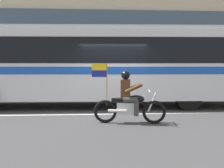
{
  "coord_description": "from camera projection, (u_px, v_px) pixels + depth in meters",
  "views": [
    {
      "loc": [
        -0.67,
        -9.53,
        1.73
      ],
      "look_at": [
        -0.06,
        -0.39,
        1.05
      ],
      "focal_mm": 41.15,
      "sensor_mm": 36.0,
      "label": 1
    }
  ],
  "objects": [
    {
      "name": "fire_hydrant",
      "position": [
        48.0,
        89.0,
        13.06
      ],
      "size": [
        0.22,
        0.3,
        0.75
      ],
      "color": "gold",
      "rests_on": "sidewalk_curb"
    },
    {
      "name": "transit_bus",
      "position": [
        95.0,
        61.0,
        10.66
      ],
      "size": [
        13.15,
        3.08,
        3.22
      ],
      "color": "silver",
      "rests_on": "ground_plane"
    },
    {
      "name": "motorcycle_with_rider",
      "position": [
        129.0,
        101.0,
        7.6
      ],
      "size": [
        2.18,
        0.68,
        1.78
      ],
      "color": "black",
      "rests_on": "ground_plane"
    },
    {
      "name": "lane_center_stripe",
      "position": [
        114.0,
        114.0,
        9.06
      ],
      "size": [
        26.6,
        0.14,
        0.01
      ],
      "primitive_type": "cube",
      "color": "silver",
      "rests_on": "ground_plane"
    },
    {
      "name": "sidewalk_curb",
      "position": [
        107.0,
        94.0,
        14.73
      ],
      "size": [
        28.0,
        3.8,
        0.15
      ],
      "primitive_type": "cube",
      "color": "gray",
      "rests_on": "ground_plane"
    },
    {
      "name": "ground_plane",
      "position": [
        113.0,
        111.0,
        9.66
      ],
      "size": [
        60.0,
        60.0,
        0.0
      ],
      "primitive_type": "plane",
      "color": "#3D3D3F"
    }
  ]
}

